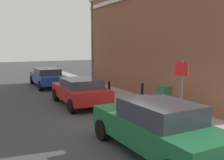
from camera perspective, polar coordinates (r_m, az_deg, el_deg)
The scene contains 11 objects.
ground at distance 9.82m, azimuth 3.60°, elevation -9.75°, with size 80.00×80.00×0.00m, color #38383A.
sidewalk at distance 15.82m, azimuth -1.69°, elevation -2.75°, with size 2.62×30.00×0.15m, color gray.
corner_building at distance 17.09m, azimuth 15.24°, elevation 14.25°, with size 6.84×13.09×9.94m.
car_green at distance 7.18m, azimuth 9.69°, elevation -10.05°, with size 1.89×4.37×1.48m.
car_red at distance 12.86m, azimuth -6.96°, elevation -2.33°, with size 2.04×3.96×1.32m.
car_blue at distance 19.07m, azimuth -14.00°, elevation 0.72°, with size 1.90×4.39×1.30m.
utility_cabinet at distance 10.86m, azimuth 11.28°, elevation -4.46°, with size 0.46×0.61×1.15m.
bollard_near_cabinet at distance 12.28m, azimuth 6.62°, elevation -2.85°, with size 0.14×0.14×1.04m.
bollard_far_kerb at distance 12.80m, azimuth -0.62°, elevation -2.36°, with size 0.14×0.14×1.04m.
street_sign at distance 8.56m, azimuth 14.92°, elevation -1.17°, with size 0.08×0.60×2.30m.
lamppost at distance 17.18m, azimuth -4.36°, elevation 8.88°, with size 0.20×0.44×5.72m.
Camera 1 is at (-4.83, -8.03, 2.94)m, focal length 41.70 mm.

